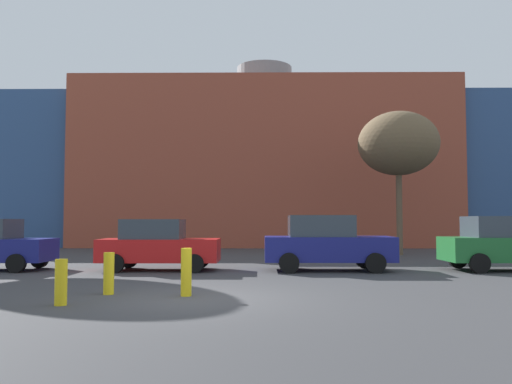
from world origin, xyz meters
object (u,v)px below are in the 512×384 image
parked_car_2 (326,243)px  bollard_yellow_0 (186,272)px  bare_tree_1 (398,144)px  parked_car_1 (158,245)px  bollard_yellow_1 (109,273)px  parked_car_3 (506,244)px  bollard_yellow_2 (61,282)px

parked_car_2 → bollard_yellow_0: parked_car_2 is taller
bare_tree_1 → bollard_yellow_0: bearing=-121.3°
parked_car_1 → bollard_yellow_1: 5.72m
parked_car_1 → bollard_yellow_1: size_ratio=4.19×
parked_car_3 → bare_tree_1: (-1.45, 7.93, 4.57)m
bare_tree_1 → bollard_yellow_0: (-8.46, -13.89, -4.95)m
parked_car_1 → parked_car_3: 11.73m
bollard_yellow_1 → bollard_yellow_2: bollard_yellow_1 is taller
parked_car_3 → bare_tree_1: size_ratio=0.59×
parked_car_2 → bollard_yellow_2: parked_car_2 is taller
parked_car_2 → bollard_yellow_0: size_ratio=4.04×
bollard_yellow_0 → bollard_yellow_2: (-2.30, -1.29, -0.08)m
bare_tree_1 → bollard_yellow_1: bare_tree_1 is taller
parked_car_3 → bollard_yellow_0: parked_car_3 is taller
parked_car_2 → bollard_yellow_2: size_ratio=4.71×
parked_car_3 → bare_tree_1: bearing=100.4°
bollard_yellow_0 → bollard_yellow_1: (-1.80, 0.24, -0.06)m
bollard_yellow_0 → bollard_yellow_1: size_ratio=1.12×
bollard_yellow_0 → bollard_yellow_2: bollard_yellow_0 is taller
parked_car_2 → bollard_yellow_2: 9.52m
parked_car_1 → bare_tree_1: bare_tree_1 is taller
parked_car_2 → parked_car_3: size_ratio=1.02×
parked_car_1 → bollard_yellow_2: size_ratio=4.37×
parked_car_3 → bollard_yellow_1: parked_car_3 is taller
bollard_yellow_1 → parked_car_1: bearing=90.2°
parked_car_3 → bollard_yellow_1: (-11.71, -5.71, -0.43)m
bollard_yellow_0 → parked_car_3: bearing=31.0°
bare_tree_1 → bollard_yellow_1: (-10.26, -13.64, -5.00)m
parked_car_2 → bare_tree_1: bare_tree_1 is taller
parked_car_2 → parked_car_3: (6.04, -0.00, -0.02)m
parked_car_1 → bollard_yellow_1: bearing=-89.8°
parked_car_1 → parked_car_2: 5.69m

